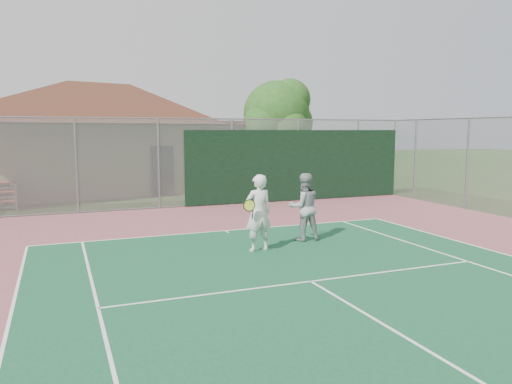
{
  "coord_description": "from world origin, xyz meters",
  "views": [
    {
      "loc": [
        -4.66,
        -2.25,
        3.06
      ],
      "look_at": [
        0.24,
        9.98,
        1.41
      ],
      "focal_mm": 35.0,
      "sensor_mm": 36.0,
      "label": 1
    }
  ],
  "objects_px": {
    "clubhouse": "(102,127)",
    "player_white_front": "(258,214)",
    "player_grey_back": "(304,208)",
    "tree": "(278,117)"
  },
  "relations": [
    {
      "from": "clubhouse",
      "to": "player_grey_back",
      "type": "relative_size",
      "value": 8.37
    },
    {
      "from": "player_white_front",
      "to": "player_grey_back",
      "type": "distance_m",
      "value": 1.76
    },
    {
      "from": "clubhouse",
      "to": "player_white_front",
      "type": "height_order",
      "value": "clubhouse"
    },
    {
      "from": "player_white_front",
      "to": "player_grey_back",
      "type": "relative_size",
      "value": 1.04
    },
    {
      "from": "tree",
      "to": "player_white_front",
      "type": "relative_size",
      "value": 2.92
    },
    {
      "from": "tree",
      "to": "player_white_front",
      "type": "distance_m",
      "value": 13.97
    },
    {
      "from": "clubhouse",
      "to": "tree",
      "type": "height_order",
      "value": "clubhouse"
    },
    {
      "from": "clubhouse",
      "to": "player_white_front",
      "type": "relative_size",
      "value": 8.03
    },
    {
      "from": "clubhouse",
      "to": "tree",
      "type": "bearing_deg",
      "value": -28.35
    },
    {
      "from": "tree",
      "to": "player_white_front",
      "type": "bearing_deg",
      "value": -116.4
    }
  ]
}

